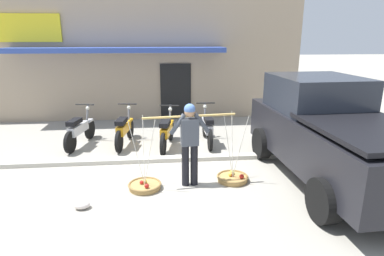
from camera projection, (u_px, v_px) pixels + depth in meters
The scene contains 12 objects.
ground_plane at pixel (167, 173), 7.19m from camera, with size 90.00×90.00×0.00m, color #9E998C.
sidewalk_curb at pixel (166, 159), 7.84m from camera, with size 20.00×0.24×0.10m, color #BAB4A5.
fruit_vendor at pixel (190, 139), 6.34m from camera, with size 1.83×0.23×1.70m.
fruit_basket_left_side at pixel (233, 177), 6.77m from camera, with size 0.67×0.67×1.45m.
fruit_basket_right_side at pixel (145, 185), 6.42m from camera, with size 0.67×0.67×1.45m.
motorcycle_nearest_shop at pixel (79, 130), 8.83m from camera, with size 0.58×1.80×1.09m.
motorcycle_second_in_row at pixel (124, 129), 8.90m from camera, with size 0.54×1.81×1.09m.
motorcycle_third_in_row at pixel (167, 132), 8.69m from camera, with size 0.57×1.80×1.09m.
motorcycle_end_of_row at pixel (207, 128), 9.03m from camera, with size 0.54×1.82×1.09m.
parked_truck at pixel (329, 132), 6.66m from camera, with size 2.30×4.77×2.10m.
storefront_building at pixel (126, 57), 13.53m from camera, with size 13.00×6.00×4.20m.
plastic_litter_bag at pixel (82, 205), 5.68m from camera, with size 0.28×0.22×0.14m, color silver.
Camera 1 is at (-0.09, -6.66, 2.94)m, focal length 30.07 mm.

